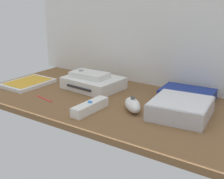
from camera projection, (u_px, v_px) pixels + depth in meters
ground_plane at (112, 103)px, 108.18cm from camera, size 100.00×48.00×2.00cm
back_wall at (149, 2)px, 117.27cm from camera, size 110.00×1.20×64.00cm
game_console at (93, 83)px, 120.35cm from camera, size 22.05×17.60×4.40cm
mini_computer at (180, 109)px, 93.39cm from camera, size 18.90×18.90×5.30cm
game_case at (28, 83)px, 125.13cm from camera, size 13.84×19.17×1.56cm
network_router at (187, 94)px, 108.98cm from camera, size 18.76×13.24×3.40cm
remote_wand at (90, 107)px, 97.77cm from camera, size 3.79×14.85×3.40cm
remote_nunchuk at (133, 105)px, 98.08cm from camera, size 10.21×10.15×5.10cm
remote_classic_pad at (89, 75)px, 119.53cm from camera, size 14.65×8.47×2.40cm
stylus_pen at (44, 98)px, 109.19cm from camera, size 8.97×2.36×0.70cm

